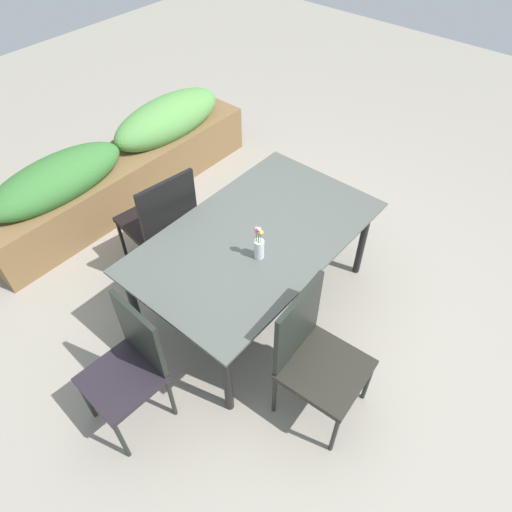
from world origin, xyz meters
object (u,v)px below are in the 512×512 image
chair_end_left (130,364)px  chair_far_side (161,219)px  flower_vase (259,245)px  planter_box (122,165)px  dining_table (256,241)px  chair_near_left (314,353)px

chair_end_left → chair_far_side: bearing=-47.1°
flower_vase → planter_box: 2.06m
dining_table → chair_far_side: (-0.19, 0.79, -0.12)m
dining_table → chair_far_side: chair_far_side is taller
dining_table → chair_near_left: 0.90m
chair_near_left → chair_far_side: 1.59m
chair_far_side → planter_box: chair_far_side is taller
dining_table → flower_vase: size_ratio=6.54×
dining_table → chair_near_left: bearing=-117.1°
dining_table → planter_box: 1.86m
dining_table → chair_near_left: (-0.40, -0.79, -0.14)m
flower_vase → planter_box: (0.36, 1.97, -0.47)m
dining_table → chair_end_left: size_ratio=1.86×
chair_near_left → planter_box: bearing=-106.8°
chair_end_left → planter_box: chair_end_left is taller
chair_near_left → chair_end_left: size_ratio=1.03×
chair_end_left → flower_vase: size_ratio=3.51×
planter_box → chair_end_left: bearing=-126.8°
chair_far_side → planter_box: size_ratio=0.35×
chair_end_left → flower_vase: flower_vase is taller
chair_end_left → flower_vase: (1.01, -0.14, 0.30)m
dining_table → flower_vase: bearing=-134.8°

